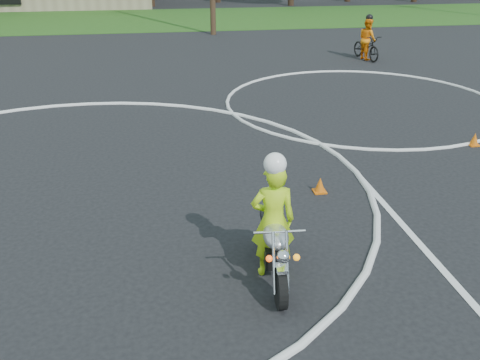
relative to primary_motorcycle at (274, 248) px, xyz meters
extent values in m
plane|color=black|center=(-3.51, 0.42, -0.49)|extent=(120.00, 120.00, 0.00)
cube|color=#1E4714|center=(-3.51, 27.42, -0.48)|extent=(120.00, 10.00, 0.02)
torus|color=silver|center=(-3.51, 3.42, -0.49)|extent=(12.12, 12.12, 0.12)
torus|color=silver|center=(4.49, 8.42, -0.49)|extent=(8.10, 8.10, 0.10)
cylinder|color=black|center=(-0.05, -0.64, -0.20)|extent=(0.16, 0.59, 0.58)
cylinder|color=black|center=(0.05, 0.71, -0.20)|extent=(0.16, 0.59, 0.58)
cube|color=black|center=(0.00, 0.09, -0.11)|extent=(0.31, 0.55, 0.29)
ellipsoid|color=silver|center=(-0.01, -0.11, 0.26)|extent=(0.39, 0.64, 0.27)
cube|color=black|center=(0.02, 0.37, 0.22)|extent=(0.29, 0.60, 0.10)
cylinder|color=white|center=(-0.13, -0.55, 0.13)|extent=(0.07, 0.35, 0.78)
cylinder|color=silver|center=(0.04, -0.57, 0.13)|extent=(0.07, 0.35, 0.78)
cube|color=white|center=(-0.05, -0.66, 0.11)|extent=(0.15, 0.22, 0.05)
cylinder|color=white|center=(-0.03, -0.40, 0.49)|extent=(0.68, 0.08, 0.03)
sphere|color=silver|center=(-0.06, -0.73, 0.33)|extent=(0.17, 0.17, 0.17)
sphere|color=#FC500C|center=(-0.23, -0.70, 0.30)|extent=(0.09, 0.09, 0.09)
sphere|color=orange|center=(0.12, -0.73, 0.30)|extent=(0.09, 0.09, 0.09)
cylinder|color=white|center=(0.18, 0.46, -0.20)|extent=(0.13, 0.78, 0.08)
imported|color=#B4E317|center=(0.00, 0.14, 0.36)|extent=(0.65, 0.45, 1.71)
sphere|color=white|center=(0.00, 0.09, 1.24)|extent=(0.31, 0.31, 0.31)
imported|color=black|center=(6.90, 14.38, -0.01)|extent=(0.94, 1.91, 0.96)
imported|color=orange|center=(6.90, 14.38, 0.31)|extent=(0.73, 0.87, 1.60)
sphere|color=black|center=(6.90, 14.38, 1.13)|extent=(0.28, 0.28, 0.28)
cone|color=#D9610B|center=(1.47, 2.65, -0.34)|extent=(0.22, 0.22, 0.30)
cube|color=#D9610B|center=(1.47, 2.65, -0.48)|extent=(0.24, 0.24, 0.03)
cone|color=#D9610B|center=(5.79, 4.55, -0.34)|extent=(0.22, 0.22, 0.30)
cube|color=#D9610B|center=(5.79, 4.55, -0.48)|extent=(0.24, 0.24, 0.03)
camera|label=1|loc=(-1.46, -6.24, 3.94)|focal=40.00mm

